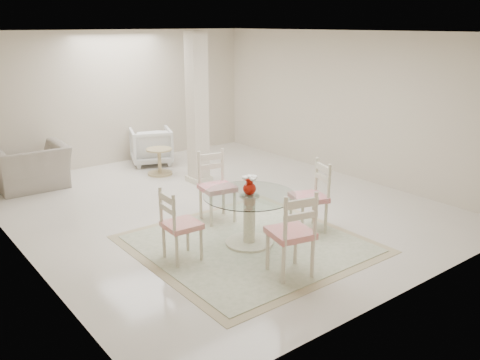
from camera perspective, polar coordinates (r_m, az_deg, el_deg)
ground at (r=8.21m, az=-2.54°, el=-2.91°), size 7.00×7.00×0.00m
room_shell at (r=7.77m, az=-2.73°, el=10.05°), size 6.02×7.02×2.71m
column at (r=9.19m, az=-4.83°, el=7.93°), size 0.30×0.30×2.70m
area_rug at (r=6.82m, az=1.04°, el=-7.17°), size 2.81×2.81×0.02m
dining_table at (r=6.68m, az=1.05°, el=-4.45°), size 1.21×1.21×0.70m
red_vase at (r=6.52m, az=1.11°, el=-0.53°), size 0.20×0.19×0.26m
dining_chair_east at (r=7.13m, az=8.26°, el=-1.26°), size 0.56×0.56×1.11m
dining_chair_north at (r=7.46m, az=-2.82°, el=-0.11°), size 0.53×0.53×1.15m
dining_chair_west at (r=6.20m, az=-7.12°, el=-4.49°), size 0.43×0.43×1.03m
dining_chair_south at (r=5.78m, az=6.07°, el=-5.38°), size 0.56×0.56×1.16m
recliner_taupe at (r=9.69m, az=-22.39°, el=1.35°), size 1.23×1.08×0.78m
armchair_white at (r=10.72m, az=-9.95°, el=3.77°), size 1.04×1.06×0.75m
side_table at (r=9.95m, az=-9.02°, el=1.95°), size 0.49×0.49×0.51m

